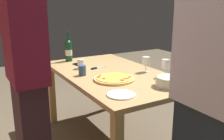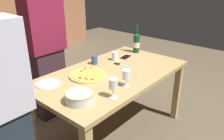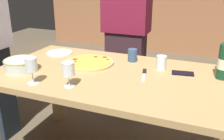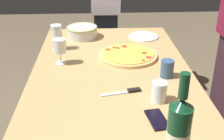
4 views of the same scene
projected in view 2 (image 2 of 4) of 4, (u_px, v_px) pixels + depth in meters
The scene contains 13 objects.
ground_plane at pixel (112, 132), 2.57m from camera, with size 8.00×8.00×0.00m, color brown.
dining_table at pixel (112, 80), 2.31m from camera, with size 1.60×0.90×0.75m.
pizza at pixel (88, 75), 2.18m from camera, with size 0.36×0.36×0.03m.
serving_bowl at pixel (79, 97), 1.73m from camera, with size 0.22×0.22×0.08m.
wine_bottle at pixel (136, 42), 2.82m from camera, with size 0.08×0.08×0.34m.
wine_glass_near_pizza at pixel (113, 84), 1.76m from camera, with size 0.07×0.07×0.17m.
wine_glass_by_bottle at pixel (126, 75), 1.95m from camera, with size 0.07×0.07×0.15m.
cup_amber at pixel (95, 60), 2.47m from camera, with size 0.07×0.07×0.10m, color #335176.
cup_ceramic at pixel (115, 56), 2.58m from camera, with size 0.07×0.07×0.10m, color white.
side_plate at pixel (48, 84), 2.02m from camera, with size 0.22×0.22×0.01m, color white.
cell_phone at pixel (126, 57), 2.69m from camera, with size 0.07×0.14×0.01m, color black.
pizza_knife at pixel (120, 65), 2.46m from camera, with size 0.06×0.20×0.02m.
person_host at pixel (46, 49), 2.60m from camera, with size 0.44×0.24×1.72m.
Camera 2 is at (-1.59, -1.36, 1.65)m, focal length 36.13 mm.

